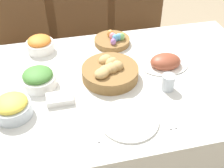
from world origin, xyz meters
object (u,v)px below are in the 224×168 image
bread_basket (110,71)px  carrot_bowl (40,44)px  chair_far_left (23,51)px  fork (94,126)px  green_salad_bowl (38,78)px  pineapple_bowl (12,107)px  knife (162,114)px  butter_dish (60,99)px  spoon (169,113)px  ham_platter (165,62)px  drinking_cup (168,82)px  chair_far_center (85,44)px  sideboard (55,4)px  dinner_plate (129,120)px  egg_basket (113,40)px  chair_far_right (142,37)px

bread_basket → carrot_bowl: size_ratio=1.82×
chair_far_left → fork: 1.24m
green_salad_bowl → pineapple_bowl: bearing=-122.6°
fork → knife: bearing=-2.0°
butter_dish → spoon: bearing=-22.3°
fork → spoon: (0.35, 0.00, 0.00)m
spoon → butter_dish: size_ratio=1.46×
ham_platter → green_salad_bowl: size_ratio=1.48×
ham_platter → butter_dish: ham_platter is taller
drinking_cup → chair_far_left: bearing=128.6°
chair_far_center → knife: 1.20m
bread_basket → ham_platter: (0.32, 0.03, -0.02)m
sideboard → butter_dish: size_ratio=11.82×
knife → dinner_plate: bearing=178.0°
sideboard → ham_platter: size_ratio=5.68×
chair_far_left → spoon: chair_far_left is taller
sideboard → bread_basket: sideboard is taller
ham_platter → dinner_plate: bearing=-131.0°
chair_far_center → drinking_cup: size_ratio=11.09×
drinking_cup → bread_basket: bearing=149.5°
chair_far_center → butter_dish: size_ratio=7.27×
carrot_bowl → fork: 0.71m
pineapple_bowl → dinner_plate: (0.50, -0.16, -0.04)m
chair_far_left → carrot_bowl: 0.59m
pineapple_bowl → spoon: pineapple_bowl is taller
knife → drinking_cup: 0.19m
chair_far_center → fork: chair_far_center is taller
pineapple_bowl → knife: bearing=-13.2°
sideboard → dinner_plate: 2.03m
carrot_bowl → fork: bearing=-73.0°
chair_far_center → dinner_plate: bearing=-84.2°
pineapple_bowl → butter_dish: (0.21, 0.04, -0.03)m
green_salad_bowl → fork: (0.22, -0.34, -0.04)m
ham_platter → carrot_bowl: size_ratio=1.62×
egg_basket → butter_dish: size_ratio=1.73×
bread_basket → green_salad_bowl: 0.37m
bread_basket → green_salad_bowl: bread_basket is taller
ham_platter → butter_dish: 0.62m
spoon → drinking_cup: drinking_cup is taller
pineapple_bowl → chair_far_center: bearing=65.0°
bread_basket → butter_dish: (-0.28, -0.13, -0.03)m
chair_far_right → fork: size_ratio=4.97×
green_salad_bowl → knife: size_ratio=0.96×
chair_far_right → green_salad_bowl: 1.20m
chair_far_left → dinner_plate: 1.29m
chair_far_center → dinner_plate: (0.04, -1.15, 0.28)m
sideboard → knife: (0.38, -2.00, 0.29)m
butter_dish → pineapple_bowl: bearing=-169.0°
chair_far_left → green_salad_bowl: bearing=-72.7°
chair_far_right → knife: 1.21m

